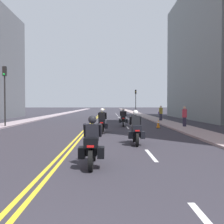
% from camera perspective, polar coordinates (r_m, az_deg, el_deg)
% --- Properties ---
extents(ground_plane, '(264.00, 264.00, 0.00)m').
position_cam_1_polar(ground_plane, '(49.87, -2.75, -0.59)').
color(ground_plane, '#2D2B33').
extents(sidewalk_left, '(2.07, 144.00, 0.12)m').
position_cam_1_polar(sidewalk_left, '(50.71, -11.42, -0.52)').
color(sidewalk_left, gray).
rests_on(sidewalk_left, ground).
extents(sidewalk_right, '(2.07, 144.00, 0.12)m').
position_cam_1_polar(sidewalk_right, '(50.19, 6.02, -0.52)').
color(sidewalk_right, gray).
rests_on(sidewalk_right, ground).
extents(centreline_yellow_inner, '(0.12, 132.00, 0.01)m').
position_cam_1_polar(centreline_yellow_inner, '(49.88, -2.88, -0.59)').
color(centreline_yellow_inner, yellow).
rests_on(centreline_yellow_inner, ground).
extents(centreline_yellow_outer, '(0.12, 132.00, 0.01)m').
position_cam_1_polar(centreline_yellow_outer, '(49.87, -2.61, -0.59)').
color(centreline_yellow_outer, yellow).
rests_on(centreline_yellow_outer, ground).
extents(lane_dashes_white, '(0.14, 56.40, 0.01)m').
position_cam_1_polar(lane_dashes_white, '(30.91, 2.18, -1.93)').
color(lane_dashes_white, silver).
rests_on(lane_dashes_white, ground).
extents(building_right_1, '(6.58, 21.76, 17.39)m').
position_cam_1_polar(building_right_1, '(37.70, 20.65, 11.88)').
color(building_right_1, gray).
rests_on(building_right_1, ground).
extents(motorcycle_0, '(0.76, 2.08, 1.57)m').
position_cam_1_polar(motorcycle_0, '(8.15, -4.33, -7.28)').
color(motorcycle_0, black).
rests_on(motorcycle_0, ground).
extents(motorcycle_1, '(0.77, 2.19, 1.65)m').
position_cam_1_polar(motorcycle_1, '(12.63, 5.18, -4.03)').
color(motorcycle_1, black).
rests_on(motorcycle_1, ground).
extents(motorcycle_2, '(0.78, 2.17, 1.67)m').
position_cam_1_polar(motorcycle_2, '(17.57, -2.14, -2.46)').
color(motorcycle_2, black).
rests_on(motorcycle_2, ground).
extents(motorcycle_3, '(0.78, 2.12, 1.59)m').
position_cam_1_polar(motorcycle_3, '(23.10, 2.45, -1.48)').
color(motorcycle_3, black).
rests_on(motorcycle_3, ground).
extents(traffic_cone_0, '(0.36, 0.36, 0.73)m').
position_cam_1_polar(traffic_cone_0, '(21.73, 10.00, -2.49)').
color(traffic_cone_0, black).
rests_on(traffic_cone_0, ground).
extents(traffic_light_near, '(0.28, 0.38, 5.12)m').
position_cam_1_polar(traffic_light_near, '(23.92, -22.28, 5.29)').
color(traffic_light_near, black).
rests_on(traffic_light_near, ground).
extents(traffic_light_far, '(0.28, 0.38, 4.80)m').
position_cam_1_polar(traffic_light_far, '(51.25, 5.17, 3.17)').
color(traffic_light_far, black).
rests_on(traffic_light_far, ground).
extents(pedestrian_0, '(0.41, 0.33, 1.77)m').
position_cam_1_polar(pedestrian_0, '(22.33, 15.48, -1.00)').
color(pedestrian_0, '#272337').
rests_on(pedestrian_0, ground).
extents(pedestrian_1, '(0.50, 0.28, 1.80)m').
position_cam_1_polar(pedestrian_1, '(30.23, 10.54, -0.27)').
color(pedestrian_1, '#29293A').
rests_on(pedestrian_1, ground).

